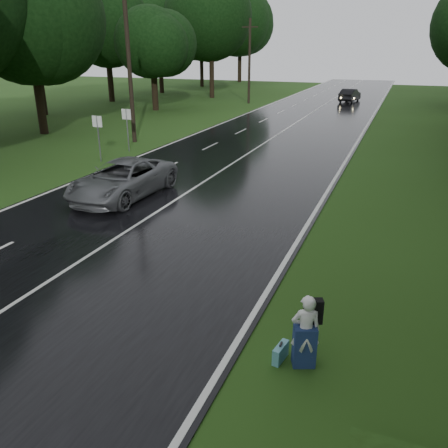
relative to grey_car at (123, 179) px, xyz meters
The scene contains 14 objects.
ground 9.15m from the grey_car, 75.37° to the right, with size 160.00×160.00×0.00m, color #234614.
road 11.44m from the grey_car, 78.36° to the left, with size 12.00×140.00×0.04m, color black.
lane_center 11.44m from the grey_car, 78.36° to the left, with size 0.12×140.00×0.01m, color silver.
grey_car is the anchor object (origin of this frame).
far_car 41.46m from the grey_car, 83.74° to the left, with size 1.56×4.48×1.48m, color black.
hitchhiker 12.59m from the grey_car, 40.18° to the right, with size 0.69×0.67×1.62m.
suitcase 12.28m from the grey_car, 41.80° to the right, with size 0.15×0.51×0.37m, color teal.
utility_pole_mid 12.47m from the grey_car, 119.86° to the left, with size 1.80×0.28×10.68m, color black, non-canonical shape.
utility_pole_far 35.99m from the grey_car, 99.92° to the left, with size 1.80×0.28×9.05m, color black, non-canonical shape.
road_sign_a 7.14m from the grey_car, 133.64° to the left, with size 0.62×0.10×2.57m, color white, non-canonical shape.
road_sign_b 9.46m from the grey_car, 121.29° to the left, with size 0.62×0.10×2.59m, color white, non-canonical shape.
tree_left_d 18.09m from the grey_car, 142.21° to the left, with size 8.74×8.74×13.65m, color black, non-canonical shape.
tree_left_e 29.24m from the grey_car, 116.82° to the left, with size 7.61×7.61×11.89m, color black, non-canonical shape.
tree_left_f 41.49m from the grey_car, 107.62° to the left, with size 10.81×10.81×16.90m, color black, non-canonical shape.
Camera 1 is at (8.57, -6.97, 6.09)m, focal length 36.17 mm.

